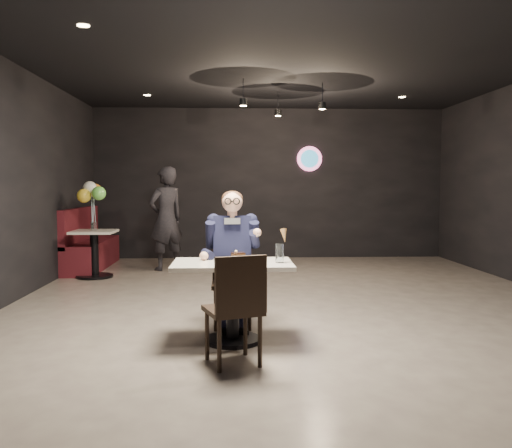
{
  "coord_description": "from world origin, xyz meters",
  "views": [
    {
      "loc": [
        -0.78,
        -6.41,
        1.45
      ],
      "look_at": [
        -0.52,
        -0.85,
        1.06
      ],
      "focal_mm": 38.0,
      "sensor_mm": 36.0,
      "label": 1
    }
  ],
  "objects_px": {
    "sundae_glass": "(280,253)",
    "balloon_vase": "(94,226)",
    "chair_near": "(233,308)",
    "booth_bench": "(91,238)",
    "seated_man": "(232,257)",
    "chair_far": "(232,283)",
    "passerby": "(166,219)",
    "side_table": "(94,252)",
    "main_table": "(233,302)"
  },
  "relations": [
    {
      "from": "sundae_glass",
      "to": "balloon_vase",
      "type": "relative_size",
      "value": 1.23
    },
    {
      "from": "chair_near",
      "to": "booth_bench",
      "type": "height_order",
      "value": "booth_bench"
    },
    {
      "from": "booth_bench",
      "to": "seated_man",
      "type": "bearing_deg",
      "value": -59.0
    },
    {
      "from": "chair_far",
      "to": "passerby",
      "type": "distance_m",
      "value": 4.05
    },
    {
      "from": "chair_far",
      "to": "chair_near",
      "type": "height_order",
      "value": "same"
    },
    {
      "from": "booth_bench",
      "to": "side_table",
      "type": "height_order",
      "value": "booth_bench"
    },
    {
      "from": "sundae_glass",
      "to": "chair_near",
      "type": "bearing_deg",
      "value": -127.66
    },
    {
      "from": "main_table",
      "to": "passerby",
      "type": "relative_size",
      "value": 0.62
    },
    {
      "from": "chair_near",
      "to": "passerby",
      "type": "relative_size",
      "value": 0.52
    },
    {
      "from": "sundae_glass",
      "to": "passerby",
      "type": "bearing_deg",
      "value": 109.25
    },
    {
      "from": "booth_bench",
      "to": "passerby",
      "type": "xyz_separation_m",
      "value": [
        1.35,
        -0.26,
        0.36
      ]
    },
    {
      "from": "main_table",
      "to": "chair_near",
      "type": "height_order",
      "value": "chair_near"
    },
    {
      "from": "passerby",
      "to": "booth_bench",
      "type": "bearing_deg",
      "value": -48.44
    },
    {
      "from": "sundae_glass",
      "to": "main_table",
      "type": "bearing_deg",
      "value": 173.03
    },
    {
      "from": "seated_man",
      "to": "main_table",
      "type": "bearing_deg",
      "value": -90.0
    },
    {
      "from": "main_table",
      "to": "sundae_glass",
      "type": "xyz_separation_m",
      "value": [
        0.43,
        -0.05,
        0.46
      ]
    },
    {
      "from": "main_table",
      "to": "chair_far",
      "type": "distance_m",
      "value": 0.56
    },
    {
      "from": "main_table",
      "to": "balloon_vase",
      "type": "distance_m",
      "value": 4.3
    },
    {
      "from": "main_table",
      "to": "chair_far",
      "type": "xyz_separation_m",
      "value": [
        0.0,
        0.55,
        0.09
      ]
    },
    {
      "from": "chair_far",
      "to": "seated_man",
      "type": "height_order",
      "value": "seated_man"
    },
    {
      "from": "chair_far",
      "to": "chair_near",
      "type": "bearing_deg",
      "value": -90.0
    },
    {
      "from": "chair_near",
      "to": "sundae_glass",
      "type": "height_order",
      "value": "sundae_glass"
    },
    {
      "from": "booth_bench",
      "to": "side_table",
      "type": "bearing_deg",
      "value": -73.3
    },
    {
      "from": "sundae_glass",
      "to": "booth_bench",
      "type": "bearing_deg",
      "value": 121.61
    },
    {
      "from": "passerby",
      "to": "main_table",
      "type": "bearing_deg",
      "value": 66.85
    },
    {
      "from": "passerby",
      "to": "seated_man",
      "type": "bearing_deg",
      "value": 68.78
    },
    {
      "from": "chair_near",
      "to": "sundae_glass",
      "type": "xyz_separation_m",
      "value": [
        0.43,
        0.56,
        0.38
      ]
    },
    {
      "from": "main_table",
      "to": "chair_far",
      "type": "height_order",
      "value": "chair_far"
    },
    {
      "from": "chair_far",
      "to": "booth_bench",
      "type": "height_order",
      "value": "booth_bench"
    },
    {
      "from": "booth_bench",
      "to": "side_table",
      "type": "distance_m",
      "value": 1.05
    },
    {
      "from": "seated_man",
      "to": "sundae_glass",
      "type": "height_order",
      "value": "seated_man"
    },
    {
      "from": "sundae_glass",
      "to": "passerby",
      "type": "height_order",
      "value": "passerby"
    },
    {
      "from": "side_table",
      "to": "balloon_vase",
      "type": "bearing_deg",
      "value": 0.0
    },
    {
      "from": "chair_far",
      "to": "booth_bench",
      "type": "relative_size",
      "value": 0.43
    },
    {
      "from": "balloon_vase",
      "to": "chair_far",
      "type": "bearing_deg",
      "value": -55.12
    },
    {
      "from": "main_table",
      "to": "passerby",
      "type": "xyz_separation_m",
      "value": [
        -1.13,
        4.42,
        0.52
      ]
    },
    {
      "from": "chair_far",
      "to": "balloon_vase",
      "type": "bearing_deg",
      "value": 124.88
    },
    {
      "from": "balloon_vase",
      "to": "chair_near",
      "type": "bearing_deg",
      "value": -63.05
    },
    {
      "from": "chair_far",
      "to": "booth_bench",
      "type": "bearing_deg",
      "value": 121.0
    },
    {
      "from": "seated_man",
      "to": "sundae_glass",
      "type": "relative_size",
      "value": 8.4
    },
    {
      "from": "main_table",
      "to": "sundae_glass",
      "type": "bearing_deg",
      "value": -6.97
    },
    {
      "from": "chair_near",
      "to": "sundae_glass",
      "type": "relative_size",
      "value": 5.37
    },
    {
      "from": "chair_near",
      "to": "passerby",
      "type": "distance_m",
      "value": 5.17
    },
    {
      "from": "booth_bench",
      "to": "passerby",
      "type": "relative_size",
      "value": 1.2
    },
    {
      "from": "balloon_vase",
      "to": "passerby",
      "type": "relative_size",
      "value": 0.08
    },
    {
      "from": "booth_bench",
      "to": "balloon_vase",
      "type": "height_order",
      "value": "booth_bench"
    },
    {
      "from": "chair_near",
      "to": "side_table",
      "type": "height_order",
      "value": "chair_near"
    },
    {
      "from": "main_table",
      "to": "chair_far",
      "type": "relative_size",
      "value": 1.2
    },
    {
      "from": "chair_near",
      "to": "booth_bench",
      "type": "xyz_separation_m",
      "value": [
        -2.48,
        5.29,
        0.07
      ]
    },
    {
      "from": "main_table",
      "to": "booth_bench",
      "type": "bearing_deg",
      "value": 117.94
    }
  ]
}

